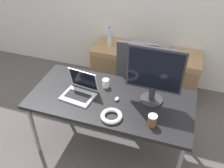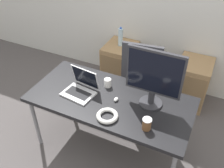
# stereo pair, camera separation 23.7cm
# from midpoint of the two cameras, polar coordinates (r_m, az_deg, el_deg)

# --- Properties ---
(ground_plane) EXTENTS (14.00, 14.00, 0.00)m
(ground_plane) POSITION_cam_midpoint_polar(r_m,az_deg,el_deg) (2.96, 2.04, -13.84)
(ground_plane) COLOR #514C4C
(desk) EXTENTS (1.61, 0.76, 0.71)m
(desk) POSITION_cam_midpoint_polar(r_m,az_deg,el_deg) (2.48, 2.37, -4.24)
(desk) COLOR black
(desk) RESTS_ON ground_plane
(office_chair) EXTENTS (0.56, 0.58, 1.07)m
(office_chair) POSITION_cam_midpoint_polar(r_m,az_deg,el_deg) (3.15, 9.12, -0.38)
(office_chair) COLOR #232326
(office_chair) RESTS_ON ground_plane
(cabinet_left) EXTENTS (0.41, 0.49, 0.62)m
(cabinet_left) POSITION_cam_midpoint_polar(r_m,az_deg,el_deg) (3.66, 3.67, 4.46)
(cabinet_left) COLOR #99754C
(cabinet_left) RESTS_ON ground_plane
(cabinet_right) EXTENTS (0.41, 0.49, 0.62)m
(cabinet_right) POSITION_cam_midpoint_polar(r_m,az_deg,el_deg) (3.50, 19.64, 0.18)
(cabinet_right) COLOR #99754C
(cabinet_right) RESTS_ON ground_plane
(water_bottle) EXTENTS (0.07, 0.07, 0.27)m
(water_bottle) POSITION_cam_midpoint_polar(r_m,az_deg,el_deg) (3.45, 3.97, 10.60)
(water_bottle) COLOR silver
(water_bottle) RESTS_ON cabinet_left
(laptop_center) EXTENTS (0.33, 0.31, 0.24)m
(laptop_center) POSITION_cam_midpoint_polar(r_m,az_deg,el_deg) (2.49, -4.48, -1.06)
(laptop_center) COLOR silver
(laptop_center) RESTS_ON desk
(monitor) EXTENTS (0.51, 0.22, 0.58)m
(monitor) POSITION_cam_midpoint_polar(r_m,az_deg,el_deg) (2.24, 12.54, 1.28)
(monitor) COLOR #2D2D33
(monitor) RESTS_ON desk
(mouse) EXTENTS (0.04, 0.06, 0.03)m
(mouse) POSITION_cam_midpoint_polar(r_m,az_deg,el_deg) (2.41, 3.77, -3.63)
(mouse) COLOR silver
(mouse) RESTS_ON desk
(coffee_cup_white) EXTENTS (0.07, 0.07, 0.09)m
(coffee_cup_white) POSITION_cam_midpoint_polar(r_m,az_deg,el_deg) (2.56, 1.66, 0.19)
(coffee_cup_white) COLOR white
(coffee_cup_white) RESTS_ON desk
(coffee_cup_brown) EXTENTS (0.08, 0.08, 0.11)m
(coffee_cup_brown) POSITION_cam_midpoint_polar(r_m,az_deg,el_deg) (2.16, 11.13, -9.09)
(coffee_cup_brown) COLOR brown
(coffee_cup_brown) RESTS_ON desk
(cable_coil) EXTENTS (0.20, 0.20, 0.04)m
(cable_coil) POSITION_cam_midpoint_polar(r_m,az_deg,el_deg) (2.24, 1.96, -7.41)
(cable_coil) COLOR white
(cable_coil) RESTS_ON desk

